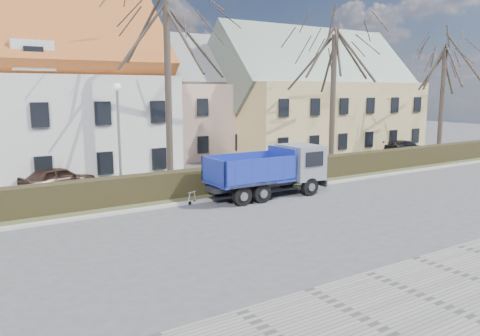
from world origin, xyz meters
TOP-DOWN VIEW (x-y plane):
  - ground at (0.00, 0.00)m, footprint 120.00×120.00m
  - curb_far at (0.00, 4.60)m, footprint 80.00×0.30m
  - grass_strip at (0.00, 6.20)m, footprint 80.00×3.00m
  - hedge at (0.00, 6.00)m, footprint 60.00×0.90m
  - building_pink at (4.00, 20.00)m, footprint 10.80×8.80m
  - building_yellow at (16.00, 17.00)m, footprint 18.80×10.80m
  - tree_1 at (-2.00, 8.50)m, footprint 9.20×9.20m
  - tree_2 at (10.00, 8.50)m, footprint 8.00×8.00m
  - tree_3 at (22.00, 8.50)m, footprint 7.60×7.60m
  - dump_truck at (1.02, 3.88)m, footprint 6.54×2.48m
  - streetlight at (-5.28, 7.00)m, footprint 0.45×0.45m
  - cart_frame at (-2.90, 4.37)m, footprint 0.85×0.66m
  - parked_car_a at (-7.45, 10.95)m, footprint 4.29×2.71m
  - parked_car_b at (20.44, 10.67)m, footprint 4.18×1.88m

SIDE VIEW (x-z plane):
  - ground at x=0.00m, z-range 0.00..0.00m
  - grass_strip at x=0.00m, z-range 0.00..0.10m
  - curb_far at x=0.00m, z-range 0.00..0.12m
  - cart_frame at x=-2.90m, z-range 0.00..0.68m
  - parked_car_b at x=20.44m, z-range 0.00..1.19m
  - hedge at x=0.00m, z-range 0.00..1.30m
  - parked_car_a at x=-7.45m, z-range 0.00..1.36m
  - dump_truck at x=1.02m, z-range 0.00..2.61m
  - streetlight at x=-5.28m, z-range 0.00..5.77m
  - building_pink at x=4.00m, z-range 0.00..8.00m
  - building_yellow at x=16.00m, z-range 0.00..8.50m
  - tree_3 at x=22.00m, z-range 0.00..10.45m
  - tree_2 at x=10.00m, z-range 0.00..11.00m
  - tree_1 at x=-2.00m, z-range 0.00..12.65m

